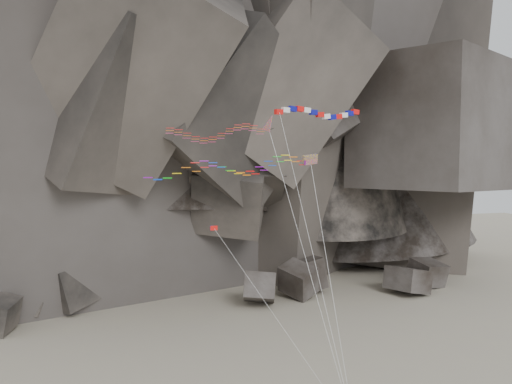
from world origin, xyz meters
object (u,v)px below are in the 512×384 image
object	(u,v)px
pennant_kite	(235,260)
parafoil_kite	(225,167)
banner_kite	(319,115)
delta_kite	(213,132)

from	to	relation	value
pennant_kite	parafoil_kite	bearing A→B (deg)	161.72
banner_kite	pennant_kite	bearing A→B (deg)	-174.95
delta_kite	parafoil_kite	size ratio (longest dim) A/B	1.16
delta_kite	parafoil_kite	distance (m)	3.02
banner_kite	parafoil_kite	xyz separation A→B (m)	(-9.18, -2.37, -4.55)
parafoil_kite	pennant_kite	xyz separation A→B (m)	(0.79, -0.25, -7.70)
delta_kite	pennant_kite	world-z (taller)	delta_kite
delta_kite	parafoil_kite	world-z (taller)	delta_kite
delta_kite	pennant_kite	bearing A→B (deg)	-5.94
banner_kite	pennant_kite	world-z (taller)	banner_kite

